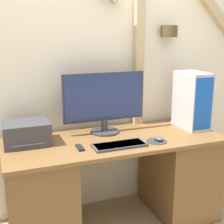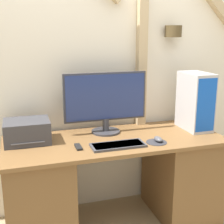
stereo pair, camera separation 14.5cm
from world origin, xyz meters
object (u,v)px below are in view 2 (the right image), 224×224
Objects in this scene: keyboard at (118,145)px; monitor at (106,100)px; computer_tower at (195,101)px; printer at (27,131)px; remote_control at (78,147)px; mouse at (158,139)px.

monitor is at bearing 88.92° from keyboard.
monitor is at bearing 170.04° from computer_tower.
remote_control is at bearing -34.67° from printer.
mouse is at bearing -5.36° from remote_control.
remote_control is at bearing -171.37° from computer_tower.
computer_tower is 1.11m from remote_control.
mouse is at bearing -17.23° from printer.
keyboard is (-0.01, -0.36, -0.27)m from monitor.
keyboard is 0.82× the size of computer_tower.
computer_tower reaches higher than keyboard.
monitor is 5.72× the size of remote_control.
mouse is (0.33, -0.00, 0.01)m from keyboard.
mouse is at bearing -47.88° from monitor.
keyboard is 0.71m from printer.
computer_tower reaches higher than remote_control.
monitor reaches higher than remote_control.
printer is at bearing 162.77° from mouse.
printer is at bearing 145.33° from remote_control.
mouse is 0.62m from remote_control.
keyboard is 0.33m from mouse.
keyboard is at bearing 179.94° from mouse.
printer is (-0.97, 0.30, 0.06)m from mouse.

